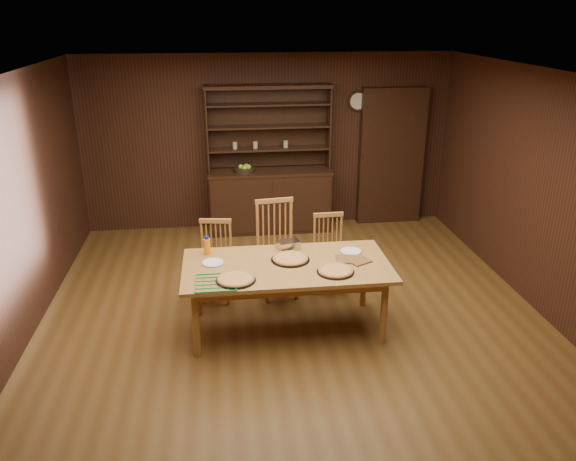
{
  "coord_description": "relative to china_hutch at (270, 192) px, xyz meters",
  "views": [
    {
      "loc": [
        -0.73,
        -5.31,
        3.17
      ],
      "look_at": [
        -0.02,
        0.4,
        0.9
      ],
      "focal_mm": 35.0,
      "sensor_mm": 36.0,
      "label": 1
    }
  ],
  "objects": [
    {
      "name": "foil_dish",
      "position": [
        -0.03,
        -2.52,
        0.2
      ],
      "size": [
        0.26,
        0.22,
        0.09
      ],
      "primitive_type": "cube",
      "rotation": [
        0.0,
        0.0,
        0.25
      ],
      "color": "silver",
      "rests_on": "dining_table"
    },
    {
      "name": "chair_center",
      "position": [
        -0.12,
        -2.06,
        0.01
      ],
      "size": [
        0.52,
        0.5,
        1.14
      ],
      "rotation": [
        0.0,
        0.0,
        0.12
      ],
      "color": "#BC8140",
      "rests_on": "floor"
    },
    {
      "name": "doorway",
      "position": [
        1.9,
        0.15,
        0.45
      ],
      "size": [
        1.0,
        0.18,
        2.1
      ],
      "primitive_type": "cube",
      "color": "black",
      "rests_on": "floor"
    },
    {
      "name": "pizza_center",
      "position": [
        -0.05,
        -2.82,
        0.17
      ],
      "size": [
        0.4,
        0.4,
        0.04
      ],
      "color": "black",
      "rests_on": "dining_table"
    },
    {
      "name": "chair_left",
      "position": [
        -0.82,
        -2.1,
        -0.1
      ],
      "size": [
        0.44,
        0.42,
        0.94
      ],
      "rotation": [
        0.0,
        0.0,
        -0.14
      ],
      "color": "#BC8140",
      "rests_on": "floor"
    },
    {
      "name": "floor",
      "position": [
        0.0,
        -2.75,
        -0.6
      ],
      "size": [
        6.0,
        6.0,
        0.0
      ],
      "primitive_type": "plane",
      "color": "brown",
      "rests_on": "ground"
    },
    {
      "name": "wall_clock",
      "position": [
        1.35,
        0.2,
        1.3
      ],
      "size": [
        0.3,
        0.05,
        0.3
      ],
      "color": "black",
      "rests_on": "room_shell"
    },
    {
      "name": "cooling_rack",
      "position": [
        -0.82,
        -3.25,
        0.16
      ],
      "size": [
        0.38,
        0.38,
        0.02
      ],
      "primitive_type": null,
      "rotation": [
        0.0,
        0.0,
        0.0
      ],
      "color": "#0B984E",
      "rests_on": "dining_table"
    },
    {
      "name": "plate_right",
      "position": [
        0.62,
        -2.69,
        0.16
      ],
      "size": [
        0.24,
        0.24,
        0.02
      ],
      "color": "white",
      "rests_on": "dining_table"
    },
    {
      "name": "juice_bottle",
      "position": [
        -0.9,
        -2.55,
        0.25
      ],
      "size": [
        0.07,
        0.07,
        0.2
      ],
      "color": "orange",
      "rests_on": "dining_table"
    },
    {
      "name": "china_hutch",
      "position": [
        0.0,
        0.0,
        0.0
      ],
      "size": [
        1.84,
        0.52,
        2.17
      ],
      "color": "black",
      "rests_on": "floor"
    },
    {
      "name": "fruit_bowl",
      "position": [
        -0.37,
        -0.07,
        0.39
      ],
      "size": [
        0.3,
        0.3,
        0.12
      ],
      "color": "black",
      "rests_on": "china_hutch"
    },
    {
      "name": "pizza_right",
      "position": [
        0.36,
        -3.16,
        0.17
      ],
      "size": [
        0.37,
        0.37,
        0.04
      ],
      "color": "black",
      "rests_on": "dining_table"
    },
    {
      "name": "plate_left",
      "position": [
        -0.85,
        -2.8,
        0.16
      ],
      "size": [
        0.23,
        0.23,
        0.02
      ],
      "color": "white",
      "rests_on": "dining_table"
    },
    {
      "name": "pizza_left",
      "position": [
        -0.63,
        -3.22,
        0.17
      ],
      "size": [
        0.39,
        0.39,
        0.04
      ],
      "color": "black",
      "rests_on": "dining_table"
    },
    {
      "name": "dining_table",
      "position": [
        -0.1,
        -2.91,
        0.08
      ],
      "size": [
        2.11,
        1.06,
        0.75
      ],
      "color": "#BD8441",
      "rests_on": "floor"
    },
    {
      "name": "pot_holder_a",
      "position": [
        0.64,
        -2.93,
        0.16
      ],
      "size": [
        0.29,
        0.29,
        0.02
      ],
      "primitive_type": "cube",
      "rotation": [
        0.0,
        0.0,
        0.48
      ],
      "color": "red",
      "rests_on": "dining_table"
    },
    {
      "name": "room_shell",
      "position": [
        0.0,
        -2.75,
        0.98
      ],
      "size": [
        6.0,
        6.0,
        6.0
      ],
      "color": "white",
      "rests_on": "floor"
    },
    {
      "name": "chair_right",
      "position": [
        0.52,
        -2.02,
        -0.11
      ],
      "size": [
        0.39,
        0.37,
        0.93
      ],
      "rotation": [
        0.0,
        0.0,
        0.02
      ],
      "color": "#BC8140",
      "rests_on": "floor"
    },
    {
      "name": "pot_holder_b",
      "position": [
        0.53,
        -2.88,
        0.16
      ],
      "size": [
        0.24,
        0.24,
        0.02
      ],
      "primitive_type": "cube",
      "rotation": [
        0.0,
        0.0,
        -0.13
      ],
      "color": "red",
      "rests_on": "dining_table"
    }
  ]
}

